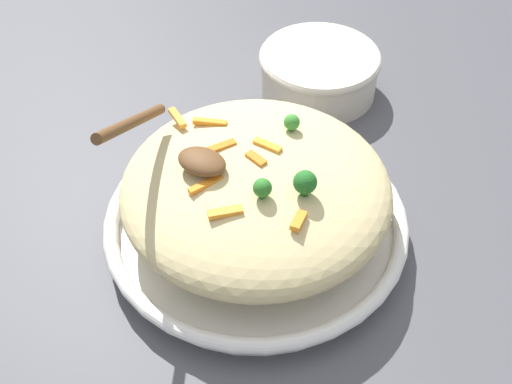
{
  "coord_description": "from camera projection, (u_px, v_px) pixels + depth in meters",
  "views": [
    {
      "loc": [
        -0.26,
        0.44,
        0.6
      ],
      "look_at": [
        0.0,
        0.0,
        0.08
      ],
      "focal_mm": 44.8,
      "sensor_mm": 36.0,
      "label": 1
    }
  ],
  "objects": [
    {
      "name": "carrot_piece_6",
      "position": [
        206.0,
        184.0,
        0.68
      ],
      "size": [
        0.02,
        0.04,
        0.01
      ],
      "primitive_type": "cube",
      "rotation": [
        0.0,
        0.0,
        1.14
      ],
      "color": "orange",
      "rests_on": "pasta_mound"
    },
    {
      "name": "broccoli_floret_1",
      "position": [
        305.0,
        183.0,
        0.66
      ],
      "size": [
        0.03,
        0.03,
        0.03
      ],
      "color": "#205B1C",
      "rests_on": "pasta_mound"
    },
    {
      "name": "serving_spoon",
      "position": [
        176.0,
        147.0,
        0.68
      ],
      "size": [
        0.13,
        0.15,
        0.09
      ],
      "color": "brown",
      "rests_on": "pasta_mound"
    },
    {
      "name": "pasta_mound",
      "position": [
        256.0,
        189.0,
        0.73
      ],
      "size": [
        0.31,
        0.31,
        0.09
      ],
      "primitive_type": "ellipsoid",
      "color": "#DBC689",
      "rests_on": "serving_bowl"
    },
    {
      "name": "carrot_piece_3",
      "position": [
        266.0,
        145.0,
        0.71
      ],
      "size": [
        0.03,
        0.01,
        0.01
      ],
      "primitive_type": "cube",
      "rotation": [
        0.0,
        0.0,
        6.25
      ],
      "color": "orange",
      "rests_on": "pasta_mound"
    },
    {
      "name": "carrot_piece_2",
      "position": [
        259.0,
        160.0,
        0.7
      ],
      "size": [
        0.03,
        0.02,
        0.01
      ],
      "primitive_type": "cube",
      "rotation": [
        0.0,
        0.0,
        2.85
      ],
      "color": "orange",
      "rests_on": "pasta_mound"
    },
    {
      "name": "carrot_piece_1",
      "position": [
        177.0,
        118.0,
        0.76
      ],
      "size": [
        0.04,
        0.03,
        0.01
      ],
      "primitive_type": "cube",
      "rotation": [
        0.0,
        0.0,
        5.74
      ],
      "color": "orange",
      "rests_on": "pasta_mound"
    },
    {
      "name": "companion_bowl",
      "position": [
        319.0,
        70.0,
        0.97
      ],
      "size": [
        0.18,
        0.18,
        0.07
      ],
      "color": "beige",
      "rests_on": "ground_plane"
    },
    {
      "name": "carrot_piece_0",
      "position": [
        223.0,
        145.0,
        0.72
      ],
      "size": [
        0.03,
        0.03,
        0.01
      ],
      "primitive_type": "cube",
      "rotation": [
        0.0,
        0.0,
        1.03
      ],
      "color": "orange",
      "rests_on": "pasta_mound"
    },
    {
      "name": "ground_plane",
      "position": [
        256.0,
        235.0,
        0.79
      ],
      "size": [
        2.4,
        2.4,
        0.0
      ],
      "primitive_type": "plane",
      "color": "#4C4C51"
    },
    {
      "name": "serving_bowl",
      "position": [
        256.0,
        223.0,
        0.77
      ],
      "size": [
        0.36,
        0.36,
        0.04
      ],
      "color": "white",
      "rests_on": "ground_plane"
    },
    {
      "name": "carrot_piece_4",
      "position": [
        210.0,
        122.0,
        0.75
      ],
      "size": [
        0.04,
        0.02,
        0.01
      ],
      "primitive_type": "cube",
      "rotation": [
        0.0,
        0.0,
        3.51
      ],
      "color": "orange",
      "rests_on": "pasta_mound"
    },
    {
      "name": "carrot_piece_5",
      "position": [
        225.0,
        212.0,
        0.65
      ],
      "size": [
        0.03,
        0.03,
        0.01
      ],
      "primitive_type": "cube",
      "rotation": [
        0.0,
        0.0,
        3.9
      ],
      "color": "orange",
      "rests_on": "pasta_mound"
    },
    {
      "name": "broccoli_floret_2",
      "position": [
        292.0,
        122.0,
        0.73
      ],
      "size": [
        0.02,
        0.02,
        0.02
      ],
      "color": "#377928",
      "rests_on": "pasta_mound"
    },
    {
      "name": "broccoli_floret_0",
      "position": [
        262.0,
        188.0,
        0.65
      ],
      "size": [
        0.02,
        0.02,
        0.02
      ],
      "color": "#296820",
      "rests_on": "pasta_mound"
    },
    {
      "name": "carrot_piece_7",
      "position": [
        299.0,
        221.0,
        0.64
      ],
      "size": [
        0.01,
        0.03,
        0.01
      ],
      "primitive_type": "cube",
      "rotation": [
        0.0,
        0.0,
        1.69
      ],
      "color": "orange",
      "rests_on": "pasta_mound"
    }
  ]
}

